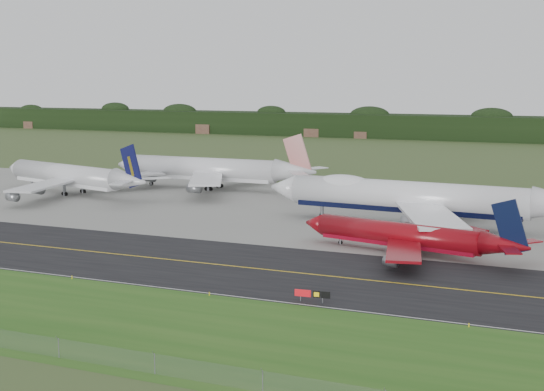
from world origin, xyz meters
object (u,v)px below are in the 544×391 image
(jet_navy_gold, at_px, (73,176))
(taxiway_sign, at_px, (312,294))
(jet_ba_747, at_px, (418,198))
(jet_star_tail, at_px, (213,170))
(jet_red_737, at_px, (410,236))

(jet_navy_gold, bearing_deg, taxiway_sign, -36.90)
(jet_ba_747, distance_m, jet_navy_gold, 93.02)
(jet_navy_gold, relative_size, jet_star_tail, 0.92)
(jet_ba_747, relative_size, taxiway_sign, 14.03)
(jet_ba_747, xyz_separation_m, jet_red_737, (3.96, -25.75, -2.76))
(jet_red_737, bearing_deg, jet_star_tail, 139.51)
(jet_red_737, relative_size, taxiway_sign, 8.47)
(jet_red_737, xyz_separation_m, taxiway_sign, (-5.95, -33.44, -1.96))
(jet_star_tail, distance_m, taxiway_sign, 109.28)
(jet_ba_747, bearing_deg, jet_navy_gold, 174.55)
(jet_ba_747, distance_m, jet_star_tail, 70.37)
(jet_ba_747, distance_m, jet_red_737, 26.20)
(jet_ba_747, relative_size, jet_red_737, 1.66)
(jet_red_737, height_order, jet_star_tail, jet_star_tail)
(jet_ba_747, distance_m, taxiway_sign, 59.41)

